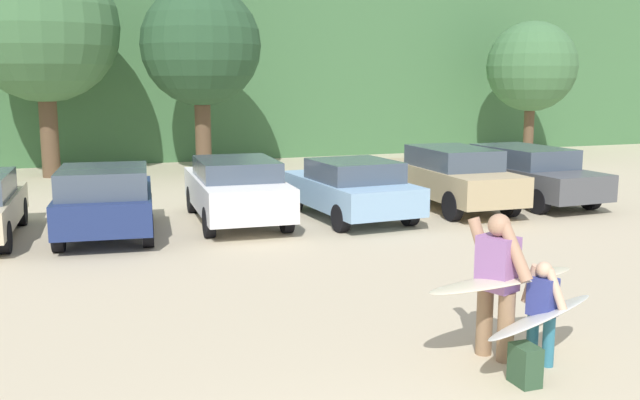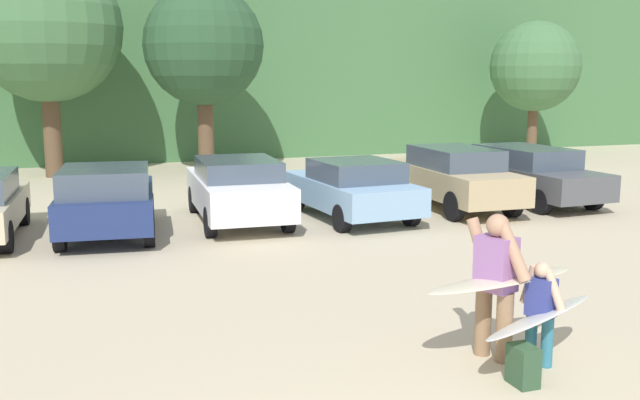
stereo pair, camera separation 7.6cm
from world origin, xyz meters
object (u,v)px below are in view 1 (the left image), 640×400
object	(u,v)px
parked_car_navy	(106,199)
backpack_dropped	(525,365)
parked_car_sky_blue	(350,188)
parked_car_dark_gray	(525,173)
parked_car_white	(236,188)
person_child	(542,307)
surfboard_white	(542,316)
surfboard_cream	(503,280)
person_adult	(497,277)
parked_car_tan	(451,176)

from	to	relation	value
parked_car_navy	backpack_dropped	world-z (taller)	parked_car_navy
parked_car_sky_blue	parked_car_dark_gray	world-z (taller)	parked_car_dark_gray
parked_car_white	parked_car_dark_gray	size ratio (longest dim) A/B	0.96
parked_car_navy	person_child	xyz separation A→B (m)	(4.36, -8.87, -0.11)
parked_car_sky_blue	person_child	xyz separation A→B (m)	(-1.28, -8.98, -0.04)
surfboard_white	surfboard_cream	bearing A→B (deg)	-78.29
parked_car_sky_blue	backpack_dropped	size ratio (longest dim) A/B	9.49
parked_car_dark_gray	surfboard_white	distance (m)	11.71
person_adult	surfboard_cream	bearing A→B (deg)	122.44
backpack_dropped	person_child	bearing A→B (deg)	39.82
person_child	surfboard_cream	bearing A→B (deg)	-62.47
parked_car_sky_blue	parked_car_tan	world-z (taller)	parked_car_tan
parked_car_sky_blue	surfboard_white	xyz separation A→B (m)	(-1.33, -9.06, -0.13)
person_child	person_adult	bearing A→B (deg)	-61.80
surfboard_cream	parked_car_tan	bearing A→B (deg)	-127.86
person_adult	parked_car_navy	bearing A→B (deg)	-86.56
parked_car_tan	person_child	size ratio (longest dim) A/B	3.89
backpack_dropped	surfboard_cream	bearing A→B (deg)	76.25
parked_car_white	parked_car_dark_gray	world-z (taller)	parked_car_white
surfboard_cream	parked_car_white	bearing A→B (deg)	-94.43
parked_car_tan	parked_car_dark_gray	world-z (taller)	parked_car_tan
parked_car_white	person_adult	distance (m)	9.20
person_child	parked_car_tan	bearing A→B (deg)	-135.89
parked_car_white	parked_car_tan	distance (m)	5.66
parked_car_white	person_adult	world-z (taller)	person_adult
parked_car_navy	parked_car_dark_gray	world-z (taller)	parked_car_navy
parked_car_dark_gray	surfboard_white	xyz separation A→B (m)	(-6.71, -9.60, -0.18)
backpack_dropped	parked_car_white	bearing A→B (deg)	95.02
person_child	backpack_dropped	distance (m)	0.84
parked_car_navy	parked_car_sky_blue	world-z (taller)	parked_car_navy
parked_car_navy	person_adult	size ratio (longest dim) A/B	2.35
parked_car_navy	surfboard_cream	bearing A→B (deg)	-148.48
parked_car_sky_blue	person_adult	bearing A→B (deg)	165.58
surfboard_cream	parked_car_navy	bearing A→B (deg)	-75.85
surfboard_cream	surfboard_white	xyz separation A→B (m)	(0.29, -0.38, -0.36)
parked_car_dark_gray	surfboard_cream	bearing A→B (deg)	140.52
surfboard_cream	backpack_dropped	size ratio (longest dim) A/B	5.09
parked_car_sky_blue	person_child	world-z (taller)	parked_car_sky_blue
person_child	surfboard_white	world-z (taller)	person_child
surfboard_white	parked_car_navy	bearing A→B (deg)	-90.36
parked_car_white	surfboard_cream	size ratio (longest dim) A/B	2.02
parked_car_tan	surfboard_white	distance (m)	10.41
parked_car_navy	parked_car_dark_gray	xyz separation A→B (m)	(11.02, 0.65, -0.02)
parked_car_sky_blue	surfboard_white	bearing A→B (deg)	168.24
parked_car_white	parked_car_dark_gray	bearing A→B (deg)	-86.46
parked_car_sky_blue	surfboard_white	distance (m)	9.15
parked_car_white	surfboard_white	distance (m)	9.66
parked_car_dark_gray	parked_car_tan	bearing A→B (deg)	90.95
parked_car_navy	parked_car_sky_blue	size ratio (longest dim) A/B	0.98
surfboard_cream	parked_car_dark_gray	bearing A→B (deg)	-138.18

